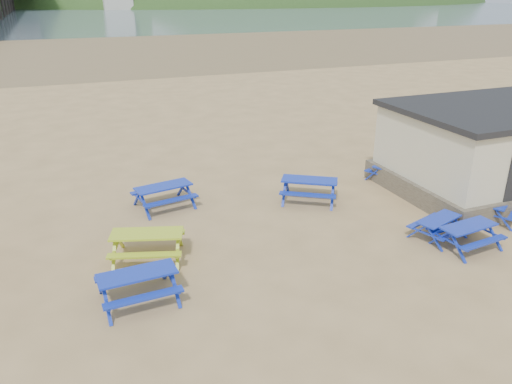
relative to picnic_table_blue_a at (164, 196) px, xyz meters
name	(u,v)px	position (x,y,z in m)	size (l,w,h in m)	color
ground	(236,247)	(1.34, -3.65, -0.40)	(400.00, 400.00, 0.00)	tan
wet_sand	(88,49)	(1.34, 51.35, -0.40)	(400.00, 400.00, 0.00)	olive
sea	(60,11)	(1.34, 166.35, -0.39)	(400.00, 400.00, 0.00)	#4A5D6A
picnic_table_blue_a	(164,196)	(0.00, 0.00, 0.00)	(2.15, 1.85, 0.80)	#0D259A
picnic_table_blue_b	(309,190)	(4.92, -1.32, 0.01)	(2.47, 2.36, 0.81)	#0D259A
picnic_table_blue_c	(390,172)	(8.85, -0.64, -0.06)	(1.99, 1.81, 0.68)	#0D259A
picnic_table_blue_d	(138,287)	(-1.75, -5.32, -0.01)	(1.94, 1.60, 0.78)	#0D259A
picnic_table_blue_e	(438,228)	(7.24, -5.32, -0.08)	(1.84, 1.64, 0.64)	#0D259A
picnic_table_blue_f	(498,210)	(9.97, -4.96, -0.07)	(1.99, 1.89, 0.65)	#0D259A
picnic_table_yellow	(148,246)	(-1.17, -3.39, 0.01)	(2.35, 2.11, 0.82)	#B0B90F
amenity_block	(493,148)	(11.83, -2.66, 1.17)	(7.40, 5.40, 3.15)	#665B4C
headland_town	(253,24)	(91.34, 226.03, -10.31)	(264.00, 144.00, 108.00)	#2D4C1E
picnic_table_blue_g	(467,236)	(7.59, -6.13, -0.04)	(1.85, 1.55, 0.72)	#0D259A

